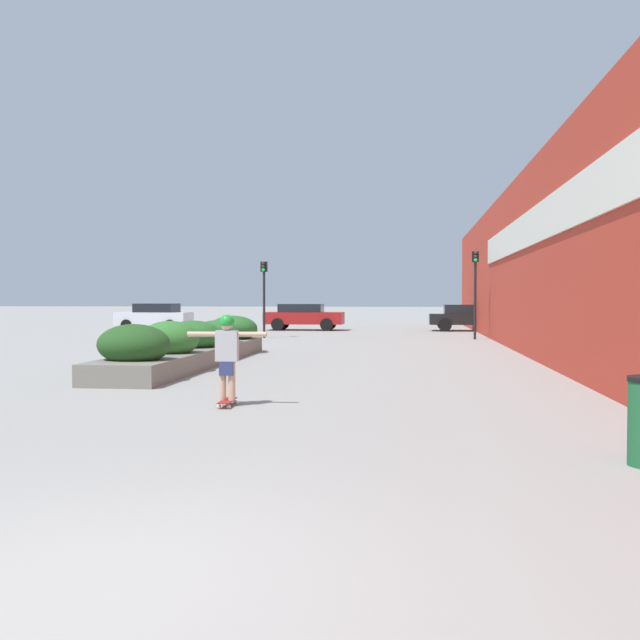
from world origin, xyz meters
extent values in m
plane|color=gray|center=(0.00, 0.00, 0.00)|extent=(300.00, 300.00, 0.00)
cube|color=#B23323|center=(5.68, 19.99, 2.88)|extent=(0.60, 49.28, 5.76)
cube|color=silver|center=(5.34, 15.02, 3.78)|extent=(0.06, 26.03, 1.04)
cube|color=slate|center=(-3.81, 14.13, 0.23)|extent=(1.61, 10.28, 0.46)
ellipsoid|color=#234C1E|center=(-3.85, 10.23, 0.78)|extent=(1.55, 1.26, 0.86)
ellipsoid|color=#33702D|center=(-3.75, 12.17, 0.78)|extent=(1.41, 1.26, 0.87)
ellipsoid|color=#286028|center=(-3.81, 14.22, 0.76)|extent=(1.52, 1.52, 0.81)
ellipsoid|color=#286028|center=(-3.79, 16.43, 0.73)|extent=(1.33, 1.14, 0.74)
ellipsoid|color=#286028|center=(-3.72, 18.19, 0.77)|extent=(1.57, 1.67, 0.85)
cube|color=maroon|center=(-1.02, 7.10, 0.09)|extent=(0.22, 0.73, 0.01)
cylinder|color=beige|center=(-1.11, 7.35, 0.03)|extent=(0.05, 0.06, 0.06)
cylinder|color=beige|center=(-0.95, 7.36, 0.03)|extent=(0.05, 0.06, 0.06)
cylinder|color=beige|center=(-1.09, 6.84, 0.03)|extent=(0.05, 0.06, 0.06)
cylinder|color=beige|center=(-0.93, 6.85, 0.03)|extent=(0.05, 0.06, 0.06)
cylinder|color=tan|center=(-1.10, 7.10, 0.42)|extent=(0.12, 0.12, 0.63)
cylinder|color=tan|center=(-0.95, 7.10, 0.42)|extent=(0.12, 0.12, 0.63)
cube|color=navy|center=(-1.02, 7.10, 0.62)|extent=(0.23, 0.20, 0.23)
cube|color=#B2B2B7|center=(-1.02, 7.10, 0.98)|extent=(0.37, 0.19, 0.50)
cylinder|color=tan|center=(-1.43, 7.08, 1.17)|extent=(0.47, 0.10, 0.08)
cylinder|color=tan|center=(-0.61, 7.12, 1.17)|extent=(0.47, 0.10, 0.08)
sphere|color=tan|center=(-1.02, 7.10, 1.33)|extent=(0.21, 0.21, 0.21)
sphere|color=green|center=(-1.02, 7.10, 1.37)|extent=(0.24, 0.24, 0.24)
cube|color=black|center=(5.06, 34.92, 0.63)|extent=(4.19, 1.75, 0.56)
cube|color=black|center=(4.89, 34.92, 1.17)|extent=(2.31, 1.54, 0.50)
cylinder|color=black|center=(6.36, 35.75, 0.35)|extent=(0.71, 0.22, 0.71)
cylinder|color=black|center=(6.36, 34.09, 0.35)|extent=(0.71, 0.22, 0.71)
cylinder|color=black|center=(3.76, 35.75, 0.35)|extent=(0.71, 0.22, 0.71)
cylinder|color=black|center=(3.76, 34.09, 0.35)|extent=(0.71, 0.22, 0.71)
cube|color=#BCBCC1|center=(11.35, 31.55, 0.60)|extent=(4.24, 1.77, 0.56)
cube|color=black|center=(11.52, 31.55, 1.13)|extent=(2.33, 1.56, 0.52)
cylinder|color=black|center=(10.03, 30.71, 0.32)|extent=(0.63, 0.22, 0.63)
cylinder|color=black|center=(10.03, 32.39, 0.32)|extent=(0.63, 0.22, 0.63)
cylinder|color=black|center=(12.67, 32.39, 0.32)|extent=(0.63, 0.22, 0.63)
cube|color=maroon|center=(-3.88, 34.78, 0.67)|extent=(4.32, 1.78, 0.65)
cube|color=black|center=(-4.05, 34.78, 1.22)|extent=(2.38, 1.56, 0.45)
cylinder|color=black|center=(-2.54, 35.63, 0.34)|extent=(0.68, 0.22, 0.68)
cylinder|color=black|center=(-2.54, 33.94, 0.34)|extent=(0.68, 0.22, 0.68)
cylinder|color=black|center=(-5.22, 35.63, 0.34)|extent=(0.68, 0.22, 0.68)
cylinder|color=black|center=(-5.22, 33.94, 0.34)|extent=(0.68, 0.22, 0.68)
cube|color=silver|center=(-12.24, 34.07, 0.65)|extent=(3.97, 1.92, 0.68)
cube|color=black|center=(-12.08, 34.07, 1.23)|extent=(2.19, 1.69, 0.49)
cylinder|color=black|center=(-13.47, 33.16, 0.30)|extent=(0.61, 0.22, 0.61)
cylinder|color=black|center=(-13.47, 34.98, 0.30)|extent=(0.61, 0.22, 0.61)
cylinder|color=black|center=(-11.00, 33.16, 0.30)|extent=(0.61, 0.22, 0.61)
cylinder|color=black|center=(-11.00, 34.98, 0.30)|extent=(0.61, 0.22, 0.61)
cylinder|color=black|center=(-4.51, 26.92, 1.47)|extent=(0.11, 0.11, 2.93)
cube|color=black|center=(-4.51, 26.92, 3.16)|extent=(0.28, 0.20, 0.45)
sphere|color=#2D2823|center=(-4.51, 26.80, 3.31)|extent=(0.15, 0.15, 0.15)
sphere|color=#2D2823|center=(-4.51, 26.80, 3.16)|extent=(0.15, 0.15, 0.15)
sphere|color=green|center=(-4.51, 26.80, 3.01)|extent=(0.15, 0.15, 0.15)
cylinder|color=black|center=(4.68, 26.96, 1.65)|extent=(0.11, 0.11, 3.31)
cube|color=black|center=(4.68, 26.96, 3.53)|extent=(0.28, 0.20, 0.45)
sphere|color=#2D2823|center=(4.68, 26.84, 3.68)|extent=(0.15, 0.15, 0.15)
sphere|color=#2D2823|center=(4.68, 26.84, 3.53)|extent=(0.15, 0.15, 0.15)
sphere|color=green|center=(4.68, 26.84, 3.38)|extent=(0.15, 0.15, 0.15)
camera|label=1|loc=(1.91, -4.10, 1.74)|focal=40.00mm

